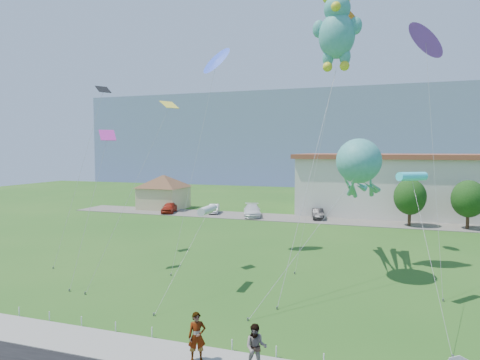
% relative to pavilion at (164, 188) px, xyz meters
% --- Properties ---
extents(ground, '(160.00, 160.00, 0.00)m').
position_rel_pavilion_xyz_m(ground, '(24.00, -38.00, -3.02)').
color(ground, '#225417').
rests_on(ground, ground).
extents(parking_strip, '(70.00, 6.00, 0.06)m').
position_rel_pavilion_xyz_m(parking_strip, '(24.00, -3.00, -2.99)').
color(parking_strip, '#59544C').
rests_on(parking_strip, ground).
extents(hill_ridge, '(160.00, 50.00, 25.00)m').
position_rel_pavilion_xyz_m(hill_ridge, '(24.00, 82.00, 9.48)').
color(hill_ridge, '#748AA1').
rests_on(hill_ridge, ground).
extents(pavilion, '(9.20, 9.20, 5.00)m').
position_rel_pavilion_xyz_m(pavilion, '(0.00, 0.00, 0.00)').
color(pavilion, '#C1B584').
rests_on(pavilion, ground).
extents(rope_fence, '(26.05, 0.05, 0.50)m').
position_rel_pavilion_xyz_m(rope_fence, '(24.00, -39.30, -2.77)').
color(rope_fence, white).
rests_on(rope_fence, ground).
extents(tree_near, '(3.60, 3.60, 5.47)m').
position_rel_pavilion_xyz_m(tree_near, '(34.00, -4.00, 0.36)').
color(tree_near, '#3F2B19').
rests_on(tree_near, ground).
extents(tree_mid, '(3.60, 3.60, 5.47)m').
position_rel_pavilion_xyz_m(tree_mid, '(40.00, -4.00, 0.36)').
color(tree_mid, '#3F2B19').
rests_on(tree_mid, ground).
extents(pedestrian_left, '(0.87, 0.77, 2.01)m').
position_rel_pavilion_xyz_m(pedestrian_left, '(23.98, -40.75, -1.92)').
color(pedestrian_left, gray).
rests_on(pedestrian_left, sidewalk).
extents(pedestrian_right, '(1.01, 0.85, 1.85)m').
position_rel_pavilion_xyz_m(pedestrian_right, '(26.53, -40.75, -2.00)').
color(pedestrian_right, gray).
rests_on(pedestrian_right, sidewalk).
extents(parked_car_red, '(2.70, 4.41, 1.40)m').
position_rel_pavilion_xyz_m(parked_car_red, '(2.92, -3.82, -2.26)').
color(parked_car_red, '#9C2213').
rests_on(parked_car_red, parking_strip).
extents(parked_car_silver, '(2.29, 3.91, 1.22)m').
position_rel_pavilion_xyz_m(parked_car_silver, '(8.98, -2.20, -2.36)').
color(parked_car_silver, silver).
rests_on(parked_car_silver, parking_strip).
extents(parked_car_white, '(3.68, 5.69, 1.53)m').
position_rel_pavilion_xyz_m(parked_car_white, '(14.83, -3.32, -2.20)').
color(parked_car_white, white).
rests_on(parked_car_white, parking_strip).
extents(parked_car_black, '(2.15, 4.08, 1.28)m').
position_rel_pavilion_xyz_m(parked_car_black, '(23.27, -2.38, -2.33)').
color(parked_car_black, black).
rests_on(parked_car_black, parking_strip).
extents(octopus_kite, '(6.40, 17.36, 9.57)m').
position_rel_pavilion_xyz_m(octopus_kite, '(29.50, -24.86, 4.21)').
color(octopus_kite, teal).
rests_on(octopus_kite, ground).
extents(teddy_bear_kite, '(3.74, 11.46, 20.32)m').
position_rel_pavilion_xyz_m(teddy_bear_kite, '(27.61, -23.69, 14.59)').
color(teddy_bear_kite, teal).
rests_on(teddy_bear_kite, ground).
extents(small_kite_black, '(1.29, 6.77, 14.36)m').
position_rel_pavilion_xyz_m(small_kite_black, '(8.31, -26.14, 9.14)').
color(small_kite_black, black).
rests_on(small_kite_black, ground).
extents(small_kite_orange, '(3.41, 9.59, 21.21)m').
position_rel_pavilion_xyz_m(small_kite_orange, '(27.69, -18.41, 16.92)').
color(small_kite_orange, '#CA5B16').
rests_on(small_kite_orange, ground).
extents(small_kite_blue, '(1.80, 9.21, 17.15)m').
position_rel_pavilion_xyz_m(small_kite_blue, '(17.26, -21.94, 13.04)').
color(small_kite_blue, blue).
rests_on(small_kite_blue, ground).
extents(small_kite_yellow, '(2.87, 7.66, 12.50)m').
position_rel_pavilion_xyz_m(small_kite_yellow, '(15.96, -29.24, 7.58)').
color(small_kite_yellow, yellow).
rests_on(small_kite_yellow, ground).
extents(small_kite_purple, '(1.80, 7.41, 17.23)m').
position_rel_pavilion_xyz_m(small_kite_purple, '(33.76, -23.12, 13.14)').
color(small_kite_purple, purple).
rests_on(small_kite_purple, ground).
extents(small_kite_cyan, '(1.70, 8.19, 7.71)m').
position_rel_pavilion_xyz_m(small_kite_cyan, '(32.70, -30.05, 4.19)').
color(small_kite_cyan, '#38EAFD').
rests_on(small_kite_cyan, ground).
extents(small_kite_pink, '(1.60, 6.14, 10.30)m').
position_rel_pavilion_xyz_m(small_kite_pink, '(11.96, -30.35, 5.79)').
color(small_kite_pink, '#D12EA3').
rests_on(small_kite_pink, ground).
extents(small_kite_white, '(1.16, 6.48, 5.44)m').
position_rel_pavilion_xyz_m(small_kite_white, '(20.59, -31.69, 1.94)').
color(small_kite_white, silver).
rests_on(small_kite_white, ground).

